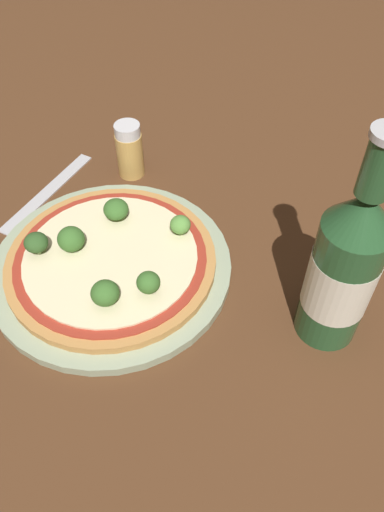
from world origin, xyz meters
TOP-DOWN VIEW (x-y plane):
  - ground_plane at (0.00, 0.00)m, footprint 3.00×3.00m
  - plate at (0.02, -0.00)m, footprint 0.28×0.28m
  - pizza at (0.02, -0.00)m, footprint 0.24×0.24m
  - broccoli_floret_0 at (0.07, -0.04)m, footprint 0.03×0.03m
  - broccoli_floret_1 at (-0.02, 0.04)m, footprint 0.03×0.03m
  - broccoli_floret_2 at (0.05, 0.08)m, footprint 0.02×0.02m
  - broccoli_floret_3 at (-0.04, -0.06)m, footprint 0.03×0.03m
  - broccoli_floret_4 at (-0.02, -0.02)m, footprint 0.03×0.03m
  - broccoli_floret_5 at (0.09, -0.00)m, footprint 0.03×0.03m
  - beer_bottle at (0.24, 0.12)m, footprint 0.07×0.07m
  - pepper_shaker at (-0.11, 0.13)m, footprint 0.04×0.04m
  - fork at (-0.15, 0.02)m, footprint 0.08×0.17m

SIDE VIEW (x-z plane):
  - ground_plane at x=0.00m, z-range 0.00..0.00m
  - fork at x=-0.15m, z-range 0.00..0.00m
  - plate at x=0.02m, z-range 0.00..0.01m
  - pizza at x=0.02m, z-range 0.01..0.03m
  - pepper_shaker at x=-0.11m, z-range 0.00..0.08m
  - broccoli_floret_4 at x=-0.02m, z-range 0.03..0.05m
  - broccoli_floret_2 at x=0.05m, z-range 0.03..0.05m
  - broccoli_floret_1 at x=-0.02m, z-range 0.03..0.06m
  - broccoli_floret_0 at x=0.07m, z-range 0.03..0.06m
  - broccoli_floret_3 at x=-0.04m, z-range 0.03..0.06m
  - broccoli_floret_5 at x=0.09m, z-range 0.03..0.06m
  - beer_bottle at x=0.24m, z-range -0.03..0.22m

